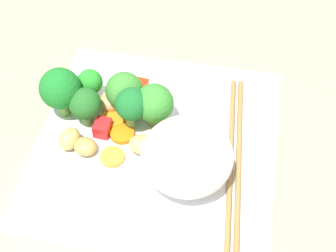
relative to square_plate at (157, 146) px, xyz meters
The scene contains 21 objects.
ground_plane 1.93cm from the square_plate, ahead, with size 110.00×110.00×2.00cm, color tan.
square_plate is the anchor object (origin of this frame).
rice_mound 7.56cm from the square_plate, 134.63° to the right, with size 9.79×10.00×7.48cm, color white.
broccoli_floret_0 13.40cm from the square_plate, 79.77° to the left, with size 5.01×5.01×6.81cm.
broccoli_floret_1 9.93cm from the square_plate, 81.27° to the left, with size 3.87×3.87×5.07cm.
broccoli_floret_2 5.27cm from the square_plate, 18.89° to the left, with size 4.67×4.67×6.01cm.
broccoli_floret_3 11.42cm from the square_plate, 62.60° to the left, with size 3.19×3.19×4.78cm.
broccoli_floret_4 6.06cm from the square_plate, 62.94° to the left, with size 3.97×3.97×5.98cm.
broccoli_floret_5 7.67cm from the square_plate, 49.73° to the left, with size 4.63×4.63×5.68cm.
carrot_slice_0 4.49cm from the square_plate, 94.73° to the left, with size 2.93×2.93×0.61cm, color orange.
carrot_slice_1 6.42cm from the square_plate, 70.12° to the left, with size 3.13×3.13×0.74cm, color orange.
carrot_slice_2 5.85cm from the square_plate, 127.56° to the left, with size 2.86×2.86×0.53cm, color orange.
carrot_slice_3 1.40cm from the square_plate, ahead, with size 2.35×2.35×0.47cm, color orange.
carrot_slice_4 9.45cm from the square_plate, 46.92° to the left, with size 2.14×2.14×0.66cm, color orange.
pepper_chunk_0 8.29cm from the square_plate, 30.87° to the left, with size 2.44×2.45×2.02cm, color red.
pepper_chunk_1 6.92cm from the square_plate, 89.24° to the left, with size 2.21×1.83×1.74cm, color red.
chicken_piece_0 2.85cm from the square_plate, 139.74° to the left, with size 3.41×2.58×2.04cm, color tan.
chicken_piece_1 10.44cm from the square_plate, 104.68° to the left, with size 3.02×2.28×2.38cm, color tan.
chicken_piece_2 8.30cm from the square_plate, 57.71° to the left, with size 3.29×2.96×2.18cm, color tan.
chicken_piece_3 8.63cm from the square_plate, 111.61° to the left, with size 2.77×2.49×1.76cm, color tan.
chopstick_pair 9.45cm from the square_plate, 96.09° to the right, with size 24.95×3.86×0.65cm.
Camera 1 is at (-35.65, -8.59, 48.93)cm, focal length 53.66 mm.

